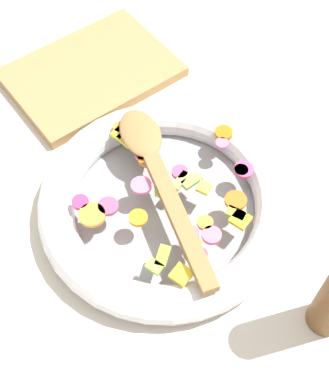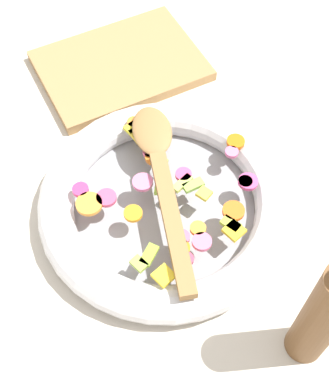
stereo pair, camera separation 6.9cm
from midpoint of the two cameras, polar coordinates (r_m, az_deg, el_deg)
The scene contains 6 objects.
ground_plane at distance 0.76m, azimuth 2.58°, elevation -2.24°, with size 4.00×4.00×0.00m, color beige.
skillet at distance 0.74m, azimuth 2.64°, elevation -1.37°, with size 0.35×0.35×0.05m.
chopped_vegetables at distance 0.72m, azimuth 3.14°, elevation 0.16°, with size 0.27×0.26×0.01m.
wooden_spoon at distance 0.72m, azimuth 2.35°, elevation 2.04°, with size 0.12×0.30×0.01m.
pepper_mill at distance 0.62m, azimuth 19.78°, elevation -12.55°, with size 0.05×0.05×0.22m.
cutting_board at distance 0.93m, azimuth -2.56°, elevation 13.19°, with size 0.27×0.19×0.02m.
Camera 2 is at (-0.18, -0.35, 0.65)m, focal length 50.00 mm.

